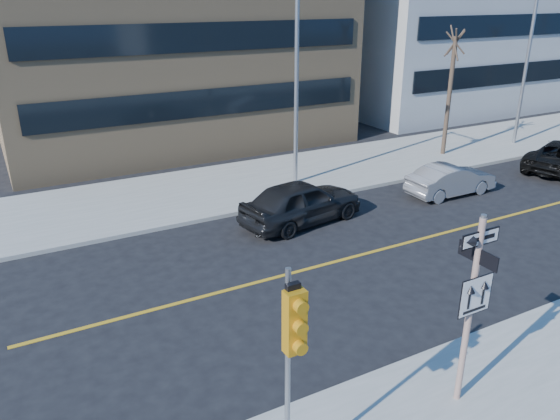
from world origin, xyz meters
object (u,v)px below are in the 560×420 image
parked_car_b (451,180)px  streetlight_b (532,58)px  parked_car_a (301,202)px  street_tree_west (455,46)px  traffic_signal (293,339)px  streetlight_a (300,76)px  sign_pole (472,301)px

parked_car_b → streetlight_b: size_ratio=0.49×
parked_car_a → street_tree_west: (10.93, 4.05, 4.71)m
parked_car_a → streetlight_b: bearing=-87.0°
traffic_signal → parked_car_b: 16.35m
streetlight_a → street_tree_west: size_ratio=1.26×
sign_pole → streetlight_b: bearing=36.4°
streetlight_a → street_tree_west: (9.00, 0.54, 0.77)m
traffic_signal → parked_car_a: bearing=58.5°
sign_pole → streetlight_b: size_ratio=0.51×
parked_car_a → parked_car_b: bearing=-102.6°
traffic_signal → streetlight_a: 15.72m
streetlight_b → street_tree_west: 5.09m
streetlight_b → street_tree_west: size_ratio=1.26×
traffic_signal → parked_car_a: size_ratio=0.84×
traffic_signal → street_tree_west: 22.14m
parked_car_a → sign_pole: bearing=158.6°
parked_car_a → streetlight_a: (1.93, 3.51, 3.94)m
traffic_signal → streetlight_a: size_ratio=0.50×
traffic_signal → streetlight_b: streetlight_b is taller
street_tree_west → parked_car_a: bearing=-159.7°
parked_car_b → parked_car_a: bearing=87.6°
parked_car_a → streetlight_a: size_ratio=0.60×
parked_car_b → street_tree_west: size_ratio=0.62×
parked_car_b → streetlight_b: bearing=-65.5°
street_tree_west → streetlight_a: bearing=-176.5°
street_tree_west → traffic_signal: bearing=-140.6°
traffic_signal → streetlight_b: (22.00, 13.42, 1.73)m
parked_car_a → street_tree_west: bearing=-79.1°
traffic_signal → parked_car_a: 11.83m
sign_pole → parked_car_a: size_ratio=0.85×
streetlight_a → streetlight_b: size_ratio=1.00×
parked_car_b → streetlight_a: (-5.08, 3.90, 4.11)m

